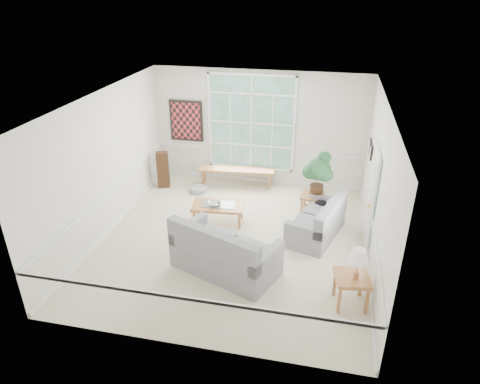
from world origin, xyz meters
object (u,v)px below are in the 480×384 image
loveseat_right (316,218)px  end_table (312,205)px  loveseat_front (226,246)px  coffee_table (218,213)px  side_table (351,290)px

loveseat_right → end_table: size_ratio=3.05×
loveseat_front → end_table: size_ratio=3.74×
end_table → coffee_table: bearing=-159.3°
coffee_table → end_table: end_table is taller
loveseat_right → loveseat_front: 2.25m
end_table → side_table: 3.10m
loveseat_front → side_table: 2.34m
coffee_table → side_table: (2.88, -2.21, 0.07)m
coffee_table → end_table: size_ratio=2.24×
loveseat_front → end_table: (1.45, 2.49, -0.27)m
coffee_table → loveseat_front: bearing=-76.7°
loveseat_front → coffee_table: size_ratio=1.67×
coffee_table → side_table: bearing=-43.5°
loveseat_right → side_table: (0.69, -2.08, -0.14)m
loveseat_right → coffee_table: loveseat_right is taller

